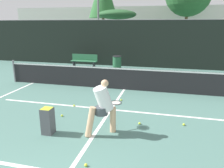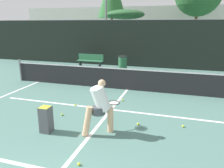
# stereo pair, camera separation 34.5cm
# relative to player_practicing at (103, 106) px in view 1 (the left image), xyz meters

# --- Properties ---
(court_service_line) EXTENTS (8.25, 0.10, 0.01)m
(court_service_line) POSITION_rel_player_practicing_xyz_m (-0.21, 1.63, -0.78)
(court_service_line) COLOR white
(court_service_line) RESTS_ON ground
(court_center_mark) EXTENTS (0.10, 5.75, 0.01)m
(court_center_mark) POSITION_rel_player_practicing_xyz_m (-0.21, 1.14, -0.78)
(court_center_mark) COLOR white
(court_center_mark) RESTS_ON ground
(net) EXTENTS (11.09, 0.09, 1.07)m
(net) POSITION_rel_player_practicing_xyz_m (-0.21, 4.01, -0.27)
(net) COLOR slate
(net) RESTS_ON ground
(fence_back) EXTENTS (24.00, 0.06, 3.03)m
(fence_back) POSITION_rel_player_practicing_xyz_m (-0.21, 9.35, 0.73)
(fence_back) COLOR black
(fence_back) RESTS_ON ground
(player_practicing) EXTENTS (0.91, 1.08, 1.46)m
(player_practicing) POSITION_rel_player_practicing_xyz_m (0.00, 0.00, 0.00)
(player_practicing) COLOR #DBAD84
(player_practicing) RESTS_ON ground
(tennis_ball_scattered_0) EXTENTS (0.07, 0.07, 0.07)m
(tennis_ball_scattered_0) POSITION_rel_player_practicing_xyz_m (-1.54, 0.72, -0.75)
(tennis_ball_scattered_0) COLOR #D1E033
(tennis_ball_scattered_0) RESTS_ON ground
(tennis_ball_scattered_2) EXTENTS (0.07, 0.07, 0.07)m
(tennis_ball_scattered_2) POSITION_rel_player_practicing_xyz_m (-0.10, 1.22, -0.75)
(tennis_ball_scattered_2) COLOR #D1E033
(tennis_ball_scattered_2) RESTS_ON ground
(tennis_ball_scattered_3) EXTENTS (0.07, 0.07, 0.07)m
(tennis_ball_scattered_3) POSITION_rel_player_practicing_xyz_m (2.09, 0.98, -0.75)
(tennis_ball_scattered_3) COLOR #D1E033
(tennis_ball_scattered_3) RESTS_ON ground
(tennis_ball_scattered_4) EXTENTS (0.07, 0.07, 0.07)m
(tennis_ball_scattered_4) POSITION_rel_player_practicing_xyz_m (0.05, -1.42, -0.75)
(tennis_ball_scattered_4) COLOR #D1E033
(tennis_ball_scattered_4) RESTS_ON ground
(tennis_ball_scattered_6) EXTENTS (0.07, 0.07, 0.07)m
(tennis_ball_scattered_6) POSITION_rel_player_practicing_xyz_m (0.87, 0.75, -0.75)
(tennis_ball_scattered_6) COLOR #D1E033
(tennis_ball_scattered_6) RESTS_ON ground
(tennis_ball_scattered_7) EXTENTS (0.07, 0.07, 0.07)m
(tennis_ball_scattered_7) POSITION_rel_player_practicing_xyz_m (-1.53, 1.61, -0.75)
(tennis_ball_scattered_7) COLOR #D1E033
(tennis_ball_scattered_7) RESTS_ON ground
(tennis_ball_scattered_9) EXTENTS (0.07, 0.07, 0.07)m
(tennis_ball_scattered_9) POSITION_rel_player_practicing_xyz_m (-0.05, 2.56, -0.75)
(tennis_ball_scattered_9) COLOR #D1E033
(tennis_ball_scattered_9) RESTS_ON ground
(ball_hopper) EXTENTS (0.28, 0.28, 0.71)m
(ball_hopper) POSITION_rel_player_practicing_xyz_m (-1.39, -0.35, -0.41)
(ball_hopper) COLOR #4C4C51
(ball_hopper) RESTS_ON ground
(courtside_bench) EXTENTS (1.74, 0.40, 0.86)m
(courtside_bench) POSITION_rel_player_practicing_xyz_m (-3.67, 8.22, -0.31)
(courtside_bench) COLOR #33724C
(courtside_bench) RESTS_ON ground
(trash_bin) EXTENTS (0.55, 0.55, 0.87)m
(trash_bin) POSITION_rel_player_practicing_xyz_m (-1.43, 7.95, -0.34)
(trash_bin) COLOR #28603D
(trash_bin) RESTS_ON ground
(parked_car) EXTENTS (1.87, 3.98, 1.45)m
(parked_car) POSITION_rel_player_practicing_xyz_m (-0.83, 13.54, -0.17)
(parked_car) COLOR silver
(parked_car) RESTS_ON ground
(tree_mid) EXTENTS (3.56, 3.56, 4.03)m
(tree_mid) POSITION_rel_player_practicing_xyz_m (-3.18, 15.74, 2.76)
(tree_mid) COLOR brown
(tree_mid) RESTS_ON ground
(building_far) EXTENTS (36.00, 2.40, 4.72)m
(building_far) POSITION_rel_player_practicing_xyz_m (-0.21, 22.94, 1.58)
(building_far) COLOR beige
(building_far) RESTS_ON ground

